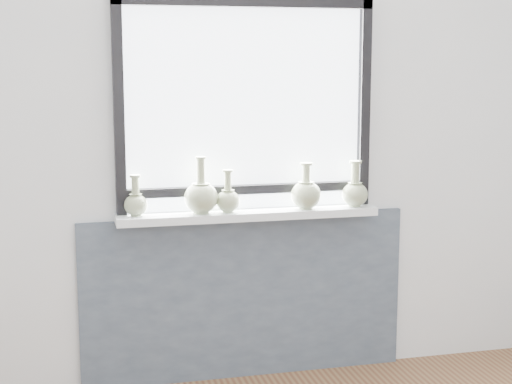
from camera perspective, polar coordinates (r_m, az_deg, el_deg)
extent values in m
cube|color=silver|center=(3.97, -0.90, 4.58)|extent=(3.60, 0.02, 2.60)
cube|color=#515B6C|center=(4.11, -0.77, -7.63)|extent=(1.70, 0.03, 0.86)
cube|color=silver|center=(3.93, -0.56, -1.64)|extent=(1.32, 0.18, 0.04)
cube|color=black|center=(3.82, -9.96, 6.13)|extent=(0.05, 0.06, 1.05)
cube|color=black|center=(4.10, 7.85, 6.40)|extent=(0.05, 0.06, 1.05)
cube|color=black|center=(3.92, -0.76, 13.67)|extent=(1.30, 0.06, 0.05)
cube|color=black|center=(3.96, -0.73, 0.20)|extent=(1.20, 0.05, 0.04)
cube|color=white|center=(3.94, -0.82, 6.00)|extent=(1.20, 0.01, 1.00)
cylinder|color=#9FAB83|center=(3.84, -8.71, -1.66)|extent=(0.05, 0.05, 0.01)
ellipsoid|color=#9FAB83|center=(3.83, -8.73, -0.95)|extent=(0.11, 0.11, 0.10)
cone|color=#9FAB83|center=(3.82, -8.75, -0.35)|extent=(0.06, 0.06, 0.03)
cylinder|color=#9FAB83|center=(3.82, -8.76, 0.33)|extent=(0.04, 0.04, 0.10)
cylinder|color=#9FAB83|center=(3.81, -8.79, 1.15)|extent=(0.05, 0.05, 0.01)
cylinder|color=#9FAB83|center=(3.87, -4.01, -1.49)|extent=(0.08, 0.08, 0.01)
ellipsoid|color=#9FAB83|center=(3.85, -4.02, -0.43)|extent=(0.17, 0.17, 0.15)
cone|color=#9FAB83|center=(3.84, -4.03, 0.42)|extent=(0.09, 0.09, 0.03)
cylinder|color=#9FAB83|center=(3.84, -4.04, 1.39)|extent=(0.04, 0.04, 0.14)
cylinder|color=#9FAB83|center=(3.83, -4.05, 2.49)|extent=(0.05, 0.05, 0.01)
cylinder|color=#9FAB83|center=(3.89, -2.05, -1.41)|extent=(0.05, 0.05, 0.01)
ellipsoid|color=#9FAB83|center=(3.88, -2.06, -0.67)|extent=(0.12, 0.12, 0.11)
cone|color=#9FAB83|center=(3.87, -2.06, -0.05)|extent=(0.07, 0.07, 0.03)
cylinder|color=#9FAB83|center=(3.87, -2.06, 0.68)|extent=(0.04, 0.04, 0.11)
cylinder|color=#9FAB83|center=(3.86, -2.07, 1.54)|extent=(0.05, 0.05, 0.01)
cylinder|color=#9FAB83|center=(3.98, 3.64, -1.17)|extent=(0.07, 0.07, 0.01)
ellipsoid|color=#9FAB83|center=(3.97, 3.65, -0.22)|extent=(0.15, 0.15, 0.14)
cone|color=#9FAB83|center=(3.96, 3.66, 0.54)|extent=(0.08, 0.08, 0.03)
cylinder|color=#9FAB83|center=(3.96, 3.67, 1.23)|extent=(0.04, 0.04, 0.10)
cylinder|color=#9FAB83|center=(3.95, 3.68, 2.05)|extent=(0.07, 0.07, 0.01)
cylinder|color=#9FAB83|center=(4.08, 7.18, -0.98)|extent=(0.06, 0.06, 0.01)
ellipsoid|color=#9FAB83|center=(4.07, 7.20, -0.18)|extent=(0.13, 0.13, 0.12)
cone|color=#9FAB83|center=(4.06, 7.21, 0.48)|extent=(0.07, 0.07, 0.03)
cylinder|color=#9FAB83|center=(4.05, 7.23, 1.26)|extent=(0.04, 0.04, 0.12)
cylinder|color=#9FAB83|center=(4.04, 7.25, 2.18)|extent=(0.06, 0.06, 0.01)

